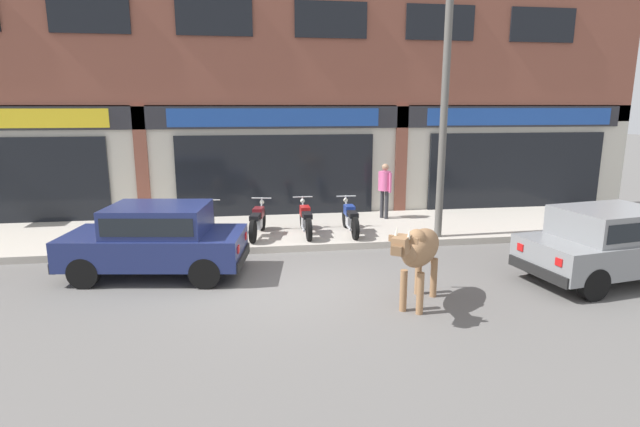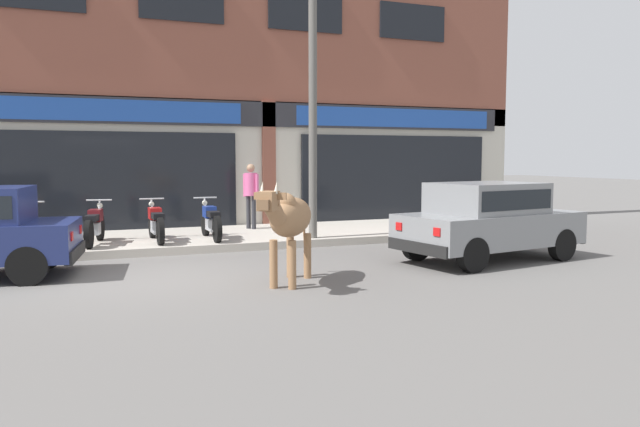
{
  "view_description": "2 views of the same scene",
  "coord_description": "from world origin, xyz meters",
  "px_view_note": "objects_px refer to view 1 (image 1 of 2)",
  "views": [
    {
      "loc": [
        -0.91,
        -9.07,
        3.4
      ],
      "look_at": [
        0.6,
        1.0,
        1.18
      ],
      "focal_mm": 28.0,
      "sensor_mm": 36.0,
      "label": 1
    },
    {
      "loc": [
        -1.12,
        -10.13,
        1.92
      ],
      "look_at": [
        3.39,
        1.0,
        0.84
      ],
      "focal_mm": 35.0,
      "sensor_mm": 36.0,
      "label": 2
    }
  ],
  "objects_px": {
    "cow": "(419,250)",
    "motorcycle_3": "(350,218)",
    "motorcycle_0": "(207,223)",
    "motorcycle_2": "(306,219)",
    "pedestrian": "(385,185)",
    "car_1": "(611,241)",
    "car_0": "(157,237)",
    "utility_pole": "(444,118)",
    "motorcycle_1": "(258,221)"
  },
  "relations": [
    {
      "from": "pedestrian",
      "to": "utility_pole",
      "type": "height_order",
      "value": "utility_pole"
    },
    {
      "from": "pedestrian",
      "to": "motorcycle_1",
      "type": "bearing_deg",
      "value": -158.13
    },
    {
      "from": "pedestrian",
      "to": "utility_pole",
      "type": "bearing_deg",
      "value": -70.69
    },
    {
      "from": "cow",
      "to": "motorcycle_3",
      "type": "xyz_separation_m",
      "value": [
        -0.24,
        4.46,
        -0.45
      ]
    },
    {
      "from": "car_1",
      "to": "car_0",
      "type": "bearing_deg",
      "value": 169.57
    },
    {
      "from": "motorcycle_0",
      "to": "motorcycle_3",
      "type": "xyz_separation_m",
      "value": [
        3.61,
        0.03,
        0.0
      ]
    },
    {
      "from": "motorcycle_3",
      "to": "pedestrian",
      "type": "bearing_deg",
      "value": 49.05
    },
    {
      "from": "motorcycle_2",
      "to": "pedestrian",
      "type": "relative_size",
      "value": 1.13
    },
    {
      "from": "motorcycle_0",
      "to": "motorcycle_1",
      "type": "distance_m",
      "value": 1.25
    },
    {
      "from": "motorcycle_1",
      "to": "pedestrian",
      "type": "relative_size",
      "value": 1.12
    },
    {
      "from": "cow",
      "to": "motorcycle_0",
      "type": "xyz_separation_m",
      "value": [
        -3.85,
        4.43,
        -0.45
      ]
    },
    {
      "from": "motorcycle_0",
      "to": "motorcycle_1",
      "type": "relative_size",
      "value": 1.01
    },
    {
      "from": "car_0",
      "to": "motorcycle_1",
      "type": "relative_size",
      "value": 2.1
    },
    {
      "from": "car_1",
      "to": "motorcycle_3",
      "type": "relative_size",
      "value": 2.09
    },
    {
      "from": "car_0",
      "to": "motorcycle_2",
      "type": "height_order",
      "value": "car_0"
    },
    {
      "from": "motorcycle_1",
      "to": "motorcycle_2",
      "type": "xyz_separation_m",
      "value": [
        1.21,
        -0.0,
        0.0
      ]
    },
    {
      "from": "car_1",
      "to": "motorcycle_0",
      "type": "relative_size",
      "value": 2.09
    },
    {
      "from": "car_0",
      "to": "utility_pole",
      "type": "distance_m",
      "value": 7.09
    },
    {
      "from": "utility_pole",
      "to": "car_0",
      "type": "bearing_deg",
      "value": -167.0
    },
    {
      "from": "car_1",
      "to": "utility_pole",
      "type": "relative_size",
      "value": 0.65
    },
    {
      "from": "cow",
      "to": "utility_pole",
      "type": "height_order",
      "value": "utility_pole"
    },
    {
      "from": "motorcycle_1",
      "to": "utility_pole",
      "type": "bearing_deg",
      "value": -9.18
    },
    {
      "from": "cow",
      "to": "motorcycle_3",
      "type": "relative_size",
      "value": 1.02
    },
    {
      "from": "motorcycle_0",
      "to": "utility_pole",
      "type": "relative_size",
      "value": 0.31
    },
    {
      "from": "car_1",
      "to": "cow",
      "type": "bearing_deg",
      "value": -171.05
    },
    {
      "from": "cow",
      "to": "car_0",
      "type": "bearing_deg",
      "value": 154.04
    },
    {
      "from": "car_1",
      "to": "motorcycle_0",
      "type": "distance_m",
      "value": 8.85
    },
    {
      "from": "cow",
      "to": "motorcycle_1",
      "type": "xyz_separation_m",
      "value": [
        -2.61,
        4.51,
        -0.45
      ]
    },
    {
      "from": "motorcycle_2",
      "to": "car_1",
      "type": "bearing_deg",
      "value": -34.83
    },
    {
      "from": "car_1",
      "to": "motorcycle_2",
      "type": "height_order",
      "value": "car_1"
    },
    {
      "from": "cow",
      "to": "motorcycle_2",
      "type": "height_order",
      "value": "cow"
    },
    {
      "from": "motorcycle_3",
      "to": "pedestrian",
      "type": "height_order",
      "value": "pedestrian"
    },
    {
      "from": "car_0",
      "to": "car_1",
      "type": "relative_size",
      "value": 1.0
    },
    {
      "from": "car_1",
      "to": "motorcycle_2",
      "type": "xyz_separation_m",
      "value": [
        -5.54,
        3.86,
        -0.26
      ]
    },
    {
      "from": "cow",
      "to": "motorcycle_3",
      "type": "distance_m",
      "value": 4.49
    },
    {
      "from": "utility_pole",
      "to": "motorcycle_1",
      "type": "bearing_deg",
      "value": 170.82
    },
    {
      "from": "motorcycle_0",
      "to": "pedestrian",
      "type": "bearing_deg",
      "value": 17.6
    },
    {
      "from": "motorcycle_2",
      "to": "cow",
      "type": "bearing_deg",
      "value": -72.83
    },
    {
      "from": "motorcycle_3",
      "to": "utility_pole",
      "type": "bearing_deg",
      "value": -17.57
    },
    {
      "from": "car_1",
      "to": "pedestrian",
      "type": "bearing_deg",
      "value": 119.75
    },
    {
      "from": "car_0",
      "to": "pedestrian",
      "type": "xyz_separation_m",
      "value": [
        5.77,
        3.72,
        0.34
      ]
    },
    {
      "from": "car_0",
      "to": "motorcycle_2",
      "type": "bearing_deg",
      "value": 34.21
    },
    {
      "from": "motorcycle_0",
      "to": "car_1",
      "type": "bearing_deg",
      "value": -25.27
    },
    {
      "from": "motorcycle_0",
      "to": "utility_pole",
      "type": "height_order",
      "value": "utility_pole"
    },
    {
      "from": "pedestrian",
      "to": "car_0",
      "type": "bearing_deg",
      "value": -147.2
    },
    {
      "from": "car_1",
      "to": "motorcycle_2",
      "type": "distance_m",
      "value": 6.76
    },
    {
      "from": "motorcycle_0",
      "to": "motorcycle_2",
      "type": "relative_size",
      "value": 1.0
    },
    {
      "from": "motorcycle_1",
      "to": "utility_pole",
      "type": "relative_size",
      "value": 0.31
    },
    {
      "from": "pedestrian",
      "to": "utility_pole",
      "type": "xyz_separation_m",
      "value": [
        0.77,
        -2.21,
        1.94
      ]
    },
    {
      "from": "cow",
      "to": "motorcycle_0",
      "type": "relative_size",
      "value": 1.02
    }
  ]
}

